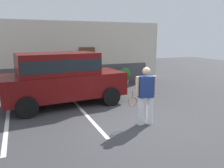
% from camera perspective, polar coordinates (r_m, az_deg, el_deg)
% --- Properties ---
extents(ground_plane, '(40.00, 40.00, 0.00)m').
position_cam_1_polar(ground_plane, '(7.08, 4.53, -10.08)').
color(ground_plane, '#38383A').
extents(parking_stripe_0, '(0.12, 4.40, 0.01)m').
position_cam_1_polar(parking_stripe_0, '(7.82, -24.78, -9.01)').
color(parking_stripe_0, silver).
rests_on(parking_stripe_0, ground_plane).
extents(parking_stripe_1, '(0.12, 4.40, 0.01)m').
position_cam_1_polar(parking_stripe_1, '(8.06, -6.70, -7.40)').
color(parking_stripe_1, silver).
rests_on(parking_stripe_1, ground_plane).
extents(house_frontage, '(10.29, 0.40, 3.51)m').
position_cam_1_polar(house_frontage, '(12.93, -8.88, 7.05)').
color(house_frontage, beige).
rests_on(house_frontage, ground_plane).
extents(parked_suv, '(4.75, 2.50, 2.05)m').
position_cam_1_polar(parked_suv, '(9.02, -12.50, 1.90)').
color(parked_suv, '#590C0C').
rests_on(parked_suv, ground_plane).
extents(tennis_player_man, '(0.89, 0.33, 1.76)m').
position_cam_1_polar(tennis_player_man, '(6.91, 8.36, -2.80)').
color(tennis_player_man, white).
rests_on(tennis_player_man, ground_plane).
extents(potted_plant_by_porch, '(0.73, 0.73, 0.96)m').
position_cam_1_polar(potted_plant_by_porch, '(13.03, 3.17, 2.25)').
color(potted_plant_by_porch, gray).
rests_on(potted_plant_by_porch, ground_plane).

